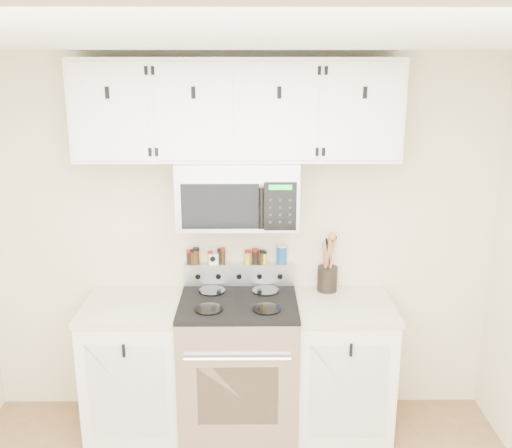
{
  "coord_description": "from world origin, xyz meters",
  "views": [
    {
      "loc": [
        0.09,
        -1.99,
        2.42
      ],
      "look_at": [
        0.11,
        1.45,
        1.45
      ],
      "focal_mm": 40.0,
      "sensor_mm": 36.0,
      "label": 1
    }
  ],
  "objects_px": {
    "microwave": "(238,193)",
    "utensil_crock": "(327,277)",
    "salt_canister": "(282,254)",
    "range": "(239,364)"
  },
  "relations": [
    {
      "from": "range",
      "to": "microwave",
      "type": "distance_m",
      "value": 1.15
    },
    {
      "from": "range",
      "to": "microwave",
      "type": "height_order",
      "value": "microwave"
    },
    {
      "from": "microwave",
      "to": "salt_canister",
      "type": "xyz_separation_m",
      "value": [
        0.29,
        0.16,
        -0.46
      ]
    },
    {
      "from": "range",
      "to": "salt_canister",
      "type": "distance_m",
      "value": 0.79
    },
    {
      "from": "utensil_crock",
      "to": "salt_canister",
      "type": "height_order",
      "value": "utensil_crock"
    },
    {
      "from": "range",
      "to": "microwave",
      "type": "bearing_deg",
      "value": 89.77
    },
    {
      "from": "utensil_crock",
      "to": "salt_canister",
      "type": "xyz_separation_m",
      "value": [
        -0.31,
        0.05,
        0.15
      ]
    },
    {
      "from": "salt_canister",
      "to": "range",
      "type": "bearing_deg",
      "value": -135.96
    },
    {
      "from": "utensil_crock",
      "to": "salt_canister",
      "type": "relative_size",
      "value": 3.06
    },
    {
      "from": "microwave",
      "to": "utensil_crock",
      "type": "bearing_deg",
      "value": 9.9
    }
  ]
}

